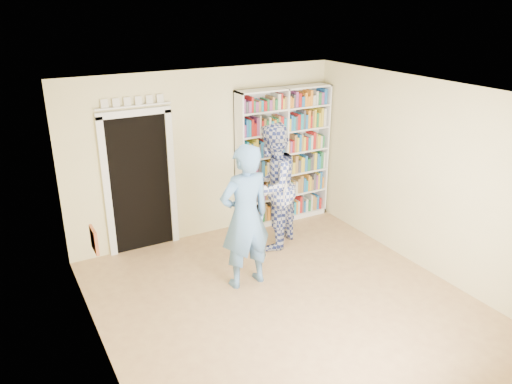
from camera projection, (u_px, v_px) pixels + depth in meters
floor at (288, 306)px, 6.38m from camera, size 5.00×5.00×0.00m
ceiling at (294, 95)px, 5.40m from camera, size 5.00×5.00×0.00m
wall_back at (206, 155)px, 7.93m from camera, size 4.50×0.00×4.50m
wall_left at (97, 253)px, 4.88m from camera, size 0.00×5.00×5.00m
wall_right at (427, 178)px, 6.91m from camera, size 0.00×5.00×5.00m
bookshelf at (283, 156)px, 8.48m from camera, size 1.70×0.32×2.33m
doorway at (139, 177)px, 7.48m from camera, size 1.10×0.08×2.43m
wall_art at (94, 240)px, 5.03m from camera, size 0.03×0.25×0.25m
man_blue at (245, 217)px, 6.54m from camera, size 0.74×0.50×1.99m
man_plaid at (272, 187)px, 7.61m from camera, size 1.22×1.17×1.98m
paper_sheet at (287, 190)px, 7.47m from camera, size 0.18×0.11×0.29m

